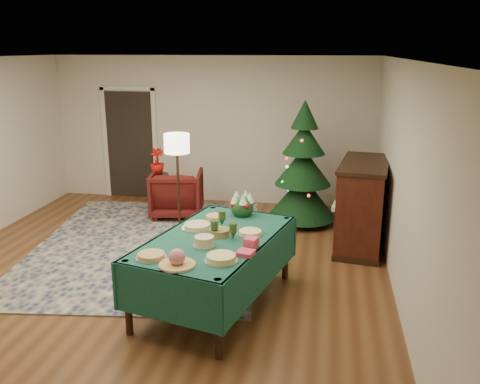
% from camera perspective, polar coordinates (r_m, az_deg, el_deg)
% --- Properties ---
extents(room_shell, '(7.00, 7.00, 7.00)m').
position_cam_1_polar(room_shell, '(6.20, -10.57, 1.84)').
color(room_shell, '#593319').
rests_on(room_shell, ground).
extents(doorway, '(1.08, 0.04, 2.16)m').
position_cam_1_polar(doorway, '(10.00, -12.22, 5.56)').
color(doorway, black).
rests_on(doorway, ground).
extents(rug, '(3.70, 4.56, 0.02)m').
position_cam_1_polar(rug, '(7.71, -10.34, -5.81)').
color(rug, '#122147').
rests_on(rug, ground).
extents(buffet_table, '(1.69, 2.32, 0.81)m').
position_cam_1_polar(buffet_table, '(5.70, -2.83, -6.57)').
color(buffet_table, black).
rests_on(buffet_table, ground).
extents(platter_0, '(0.31, 0.31, 0.05)m').
position_cam_1_polar(platter_0, '(5.15, -9.94, -7.08)').
color(platter_0, silver).
rests_on(platter_0, buffet_table).
extents(platter_1, '(0.36, 0.36, 0.18)m').
position_cam_1_polar(platter_1, '(4.92, -7.09, -7.52)').
color(platter_1, silver).
rests_on(platter_1, buffet_table).
extents(platter_2, '(0.34, 0.34, 0.07)m').
position_cam_1_polar(platter_2, '(5.01, -2.14, -7.44)').
color(platter_2, silver).
rests_on(platter_2, buffet_table).
extents(platter_3, '(0.24, 0.24, 0.11)m').
position_cam_1_polar(platter_3, '(5.37, -4.04, -5.58)').
color(platter_3, silver).
rests_on(platter_3, buffet_table).
extents(platter_4, '(0.36, 0.36, 0.06)m').
position_cam_1_polar(platter_4, '(5.90, -4.83, -3.85)').
color(platter_4, silver).
rests_on(platter_4, buffet_table).
extents(platter_5, '(0.27, 0.27, 0.08)m').
position_cam_1_polar(platter_5, '(5.66, -2.32, -4.57)').
color(platter_5, silver).
rests_on(platter_5, buffet_table).
extents(platter_6, '(0.30, 0.30, 0.05)m').
position_cam_1_polar(platter_6, '(5.70, 1.15, -4.58)').
color(platter_6, silver).
rests_on(platter_6, buffet_table).
extents(platter_7, '(0.27, 0.27, 0.05)m').
position_cam_1_polar(platter_7, '(6.21, -2.82, -2.84)').
color(platter_7, silver).
rests_on(platter_7, buffet_table).
extents(goblet_0, '(0.09, 0.09, 0.19)m').
position_cam_1_polar(goblet_0, '(5.92, -2.05, -2.96)').
color(goblet_0, '#2D471E').
rests_on(goblet_0, buffet_table).
extents(goblet_1, '(0.09, 0.09, 0.19)m').
position_cam_1_polar(goblet_1, '(5.52, -0.78, -4.39)').
color(goblet_1, '#2D471E').
rests_on(goblet_1, buffet_table).
extents(goblet_2, '(0.09, 0.09, 0.19)m').
position_cam_1_polar(goblet_2, '(5.60, -2.89, -4.09)').
color(goblet_2, '#2D471E').
rests_on(goblet_2, buffet_table).
extents(napkin_stack, '(0.20, 0.20, 0.04)m').
position_cam_1_polar(napkin_stack, '(5.15, 0.62, -6.85)').
color(napkin_stack, '#E7406A').
rests_on(napkin_stack, buffet_table).
extents(gift_box, '(0.16, 0.16, 0.11)m').
position_cam_1_polar(gift_box, '(5.32, 1.24, -5.72)').
color(gift_box, '#F64468').
rests_on(gift_box, buffet_table).
extents(centerpiece, '(0.29, 0.29, 0.34)m').
position_cam_1_polar(centerpiece, '(6.30, 0.23, -1.40)').
color(centerpiece, '#1E4C1E').
rests_on(centerpiece, buffet_table).
extents(armchair, '(0.98, 0.93, 0.88)m').
position_cam_1_polar(armchair, '(8.83, -7.11, 0.08)').
color(armchair, '#4F1211').
rests_on(armchair, ground).
extents(floor_lamp, '(0.39, 0.39, 1.59)m').
position_cam_1_polar(floor_lamp, '(7.73, -7.09, 4.74)').
color(floor_lamp, '#A57F3F').
rests_on(floor_lamp, ground).
extents(side_table, '(0.38, 0.38, 0.69)m').
position_cam_1_polar(side_table, '(9.13, -9.13, -0.16)').
color(side_table, black).
rests_on(side_table, ground).
extents(potted_plant, '(0.26, 0.46, 0.26)m').
position_cam_1_polar(potted_plant, '(9.01, -9.26, 2.78)').
color(potted_plant, '#B3100C').
rests_on(potted_plant, side_table).
extents(christmas_tree, '(1.21, 1.21, 2.04)m').
position_cam_1_polar(christmas_tree, '(8.36, 7.09, 2.58)').
color(christmas_tree, black).
rests_on(christmas_tree, ground).
extents(piano, '(0.87, 1.54, 1.27)m').
position_cam_1_polar(piano, '(7.58, 13.54, -1.50)').
color(piano, black).
rests_on(piano, ground).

